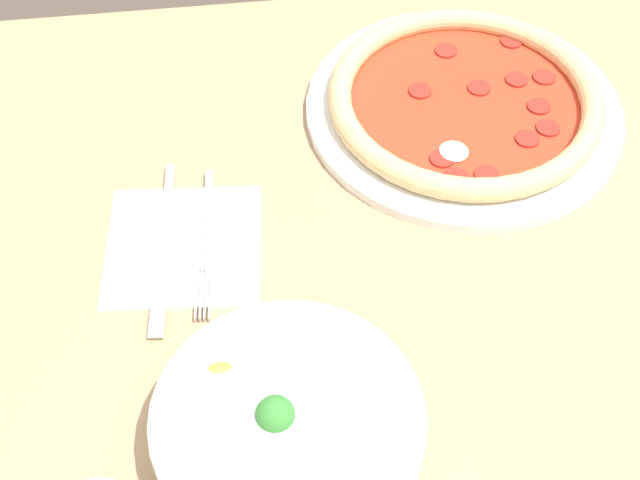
% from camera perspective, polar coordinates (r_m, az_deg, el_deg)
% --- Properties ---
extents(dining_table, '(1.20, 1.08, 0.77)m').
position_cam_1_polar(dining_table, '(0.90, 4.54, -10.31)').
color(dining_table, tan).
rests_on(dining_table, ground_plane).
extents(pizza, '(0.36, 0.36, 0.04)m').
position_cam_1_polar(pizza, '(1.02, 9.24, 8.68)').
color(pizza, white).
rests_on(pizza, dining_table).
extents(bowl, '(0.22, 0.22, 0.07)m').
position_cam_1_polar(bowl, '(0.74, -2.03, -11.93)').
color(bowl, white).
rests_on(bowl, dining_table).
extents(napkin, '(0.17, 0.17, 0.00)m').
position_cam_1_polar(napkin, '(0.90, -8.73, -0.36)').
color(napkin, white).
rests_on(napkin, dining_table).
extents(fork, '(0.03, 0.19, 0.00)m').
position_cam_1_polar(fork, '(0.89, -7.30, 0.05)').
color(fork, silver).
rests_on(fork, napkin).
extents(knife, '(0.03, 0.22, 0.01)m').
position_cam_1_polar(knife, '(0.90, -9.93, 0.14)').
color(knife, silver).
rests_on(knife, napkin).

